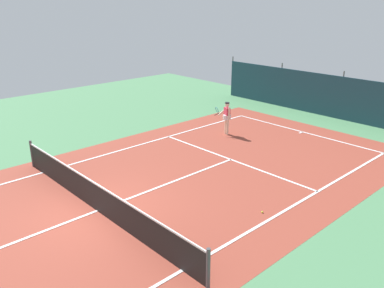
% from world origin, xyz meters
% --- Properties ---
extents(ground_plane, '(36.00, 36.00, 0.00)m').
position_xyz_m(ground_plane, '(0.00, 0.00, 0.00)').
color(ground_plane, '#4C8456').
extents(court_surface, '(11.02, 26.60, 0.01)m').
position_xyz_m(court_surface, '(0.00, 0.00, 0.00)').
color(court_surface, brown).
rests_on(court_surface, ground).
extents(tennis_net, '(10.12, 0.10, 1.10)m').
position_xyz_m(tennis_net, '(0.00, 0.00, 0.51)').
color(tennis_net, black).
rests_on(tennis_net, ground).
extents(back_fence, '(16.30, 0.98, 2.70)m').
position_xyz_m(back_fence, '(-0.00, 16.00, 0.67)').
color(back_fence, '#1E3D4C').
rests_on(back_fence, ground).
extents(tennis_player, '(0.84, 0.65, 1.64)m').
position_xyz_m(tennis_player, '(-2.45, 8.79, 0.96)').
color(tennis_player, beige).
rests_on(tennis_player, ground).
extents(tennis_ball_near_player, '(0.07, 0.07, 0.07)m').
position_xyz_m(tennis_ball_near_player, '(3.69, 3.77, 0.03)').
color(tennis_ball_near_player, '#CCDB33').
rests_on(tennis_ball_near_player, ground).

